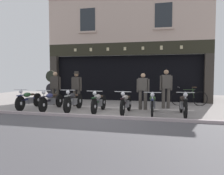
{
  "coord_description": "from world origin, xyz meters",
  "views": [
    {
      "loc": [
        2.31,
        -7.46,
        1.57
      ],
      "look_at": [
        -0.21,
        2.83,
        0.91
      ],
      "focal_mm": 36.09,
      "sensor_mm": 36.0,
      "label": 1
    }
  ],
  "objects_px": {
    "motorcycle_center": "(99,102)",
    "motorcycle_right": "(153,104)",
    "motorcycle_center_left": "(73,101)",
    "assistant_far_right": "(166,87)",
    "motorcycle_left": "(51,100)",
    "motorcycle_far_right": "(183,104)",
    "salesman_right": "(143,90)",
    "advert_board_near": "(165,71)",
    "motorcycle_far_left": "(29,99)",
    "motorcycle_center_right": "(126,103)",
    "tyre_sign_pole": "(51,83)",
    "shopkeeper_center": "(77,87)",
    "leaning_bicycle": "(189,98)",
    "salesman_left": "(55,87)",
    "advert_board_far": "(183,69)"
  },
  "relations": [
    {
      "from": "motorcycle_far_left",
      "to": "assistant_far_right",
      "type": "distance_m",
      "value": 6.15
    },
    {
      "from": "motorcycle_left",
      "to": "advert_board_far",
      "type": "bearing_deg",
      "value": -144.71
    },
    {
      "from": "motorcycle_center_left",
      "to": "leaning_bicycle",
      "type": "distance_m",
      "value": 5.62
    },
    {
      "from": "motorcycle_center_right",
      "to": "salesman_right",
      "type": "height_order",
      "value": "salesman_right"
    },
    {
      "from": "motorcycle_left",
      "to": "motorcycle_center",
      "type": "bearing_deg",
      "value": 177.27
    },
    {
      "from": "motorcycle_center_left",
      "to": "shopkeeper_center",
      "type": "relative_size",
      "value": 1.19
    },
    {
      "from": "salesman_left",
      "to": "advert_board_far",
      "type": "xyz_separation_m",
      "value": [
        6.23,
        2.71,
        0.87
      ]
    },
    {
      "from": "motorcycle_right",
      "to": "motorcycle_far_right",
      "type": "distance_m",
      "value": 1.12
    },
    {
      "from": "motorcycle_right",
      "to": "advert_board_near",
      "type": "relative_size",
      "value": 1.74
    },
    {
      "from": "motorcycle_far_right",
      "to": "advert_board_near",
      "type": "relative_size",
      "value": 1.77
    },
    {
      "from": "motorcycle_left",
      "to": "salesman_right",
      "type": "relative_size",
      "value": 1.29
    },
    {
      "from": "motorcycle_center_right",
      "to": "advert_board_near",
      "type": "bearing_deg",
      "value": -107.85
    },
    {
      "from": "shopkeeper_center",
      "to": "motorcycle_far_right",
      "type": "bearing_deg",
      "value": 175.25
    },
    {
      "from": "advert_board_far",
      "to": "motorcycle_center_left",
      "type": "bearing_deg",
      "value": -138.57
    },
    {
      "from": "salesman_right",
      "to": "advert_board_near",
      "type": "distance_m",
      "value": 3.32
    },
    {
      "from": "motorcycle_center_left",
      "to": "advert_board_near",
      "type": "height_order",
      "value": "advert_board_near"
    },
    {
      "from": "motorcycle_left",
      "to": "shopkeeper_center",
      "type": "relative_size",
      "value": 1.22
    },
    {
      "from": "motorcycle_far_left",
      "to": "motorcycle_left",
      "type": "bearing_deg",
      "value": 178.28
    },
    {
      "from": "assistant_far_right",
      "to": "motorcycle_center_left",
      "type": "bearing_deg",
      "value": 10.16
    },
    {
      "from": "motorcycle_right",
      "to": "advert_board_far",
      "type": "relative_size",
      "value": 1.91
    },
    {
      "from": "salesman_right",
      "to": "tyre_sign_pole",
      "type": "bearing_deg",
      "value": -4.98
    },
    {
      "from": "motorcycle_center",
      "to": "motorcycle_right",
      "type": "distance_m",
      "value": 2.16
    },
    {
      "from": "salesman_left",
      "to": "motorcycle_center_left",
      "type": "bearing_deg",
      "value": 135.06
    },
    {
      "from": "motorcycle_center_left",
      "to": "motorcycle_center",
      "type": "bearing_deg",
      "value": 175.64
    },
    {
      "from": "motorcycle_center",
      "to": "motorcycle_right",
      "type": "bearing_deg",
      "value": 177.83
    },
    {
      "from": "motorcycle_center",
      "to": "motorcycle_center_right",
      "type": "distance_m",
      "value": 1.12
    },
    {
      "from": "motorcycle_center",
      "to": "salesman_left",
      "type": "xyz_separation_m",
      "value": [
        -2.7,
        1.46,
        0.5
      ]
    },
    {
      "from": "motorcycle_left",
      "to": "motorcycle_far_right",
      "type": "distance_m",
      "value": 5.46
    },
    {
      "from": "motorcycle_center",
      "to": "advert_board_near",
      "type": "xyz_separation_m",
      "value": [
        2.55,
        4.17,
        1.29
      ]
    },
    {
      "from": "motorcycle_far_left",
      "to": "advert_board_near",
      "type": "xyz_separation_m",
      "value": [
        5.83,
        4.07,
        1.29
      ]
    },
    {
      "from": "motorcycle_far_left",
      "to": "motorcycle_right",
      "type": "distance_m",
      "value": 5.44
    },
    {
      "from": "motorcycle_right",
      "to": "motorcycle_center_left",
      "type": "bearing_deg",
      "value": -3.95
    },
    {
      "from": "motorcycle_center_right",
      "to": "salesman_right",
      "type": "bearing_deg",
      "value": -115.71
    },
    {
      "from": "shopkeeper_center",
      "to": "salesman_right",
      "type": "height_order",
      "value": "shopkeeper_center"
    },
    {
      "from": "motorcycle_left",
      "to": "salesman_right",
      "type": "height_order",
      "value": "salesman_right"
    },
    {
      "from": "motorcycle_far_right",
      "to": "leaning_bicycle",
      "type": "bearing_deg",
      "value": -102.4
    },
    {
      "from": "salesman_right",
      "to": "shopkeeper_center",
      "type": "bearing_deg",
      "value": 2.83
    },
    {
      "from": "motorcycle_center",
      "to": "advert_board_far",
      "type": "relative_size",
      "value": 1.93
    },
    {
      "from": "motorcycle_far_left",
      "to": "tyre_sign_pole",
      "type": "distance_m",
      "value": 2.14
    },
    {
      "from": "salesman_right",
      "to": "advert_board_near",
      "type": "relative_size",
      "value": 1.42
    },
    {
      "from": "motorcycle_far_right",
      "to": "tyre_sign_pole",
      "type": "height_order",
      "value": "tyre_sign_pole"
    },
    {
      "from": "assistant_far_right",
      "to": "leaning_bicycle",
      "type": "distance_m",
      "value": 1.71
    },
    {
      "from": "motorcycle_left",
      "to": "assistant_far_right",
      "type": "height_order",
      "value": "assistant_far_right"
    },
    {
      "from": "assistant_far_right",
      "to": "advert_board_far",
      "type": "bearing_deg",
      "value": -122.66
    },
    {
      "from": "motorcycle_right",
      "to": "advert_board_near",
      "type": "bearing_deg",
      "value": -97.33
    },
    {
      "from": "motorcycle_far_left",
      "to": "motorcycle_center_right",
      "type": "xyz_separation_m",
      "value": [
        4.4,
        -0.12,
        0.0
      ]
    },
    {
      "from": "motorcycle_right",
      "to": "assistant_far_right",
      "type": "distance_m",
      "value": 1.87
    },
    {
      "from": "assistant_far_right",
      "to": "leaning_bicycle",
      "type": "xyz_separation_m",
      "value": [
        1.11,
        1.16,
        -0.59
      ]
    },
    {
      "from": "salesman_left",
      "to": "tyre_sign_pole",
      "type": "distance_m",
      "value": 0.93
    },
    {
      "from": "motorcycle_center",
      "to": "motorcycle_left",
      "type": "bearing_deg",
      "value": -3.36
    }
  ]
}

